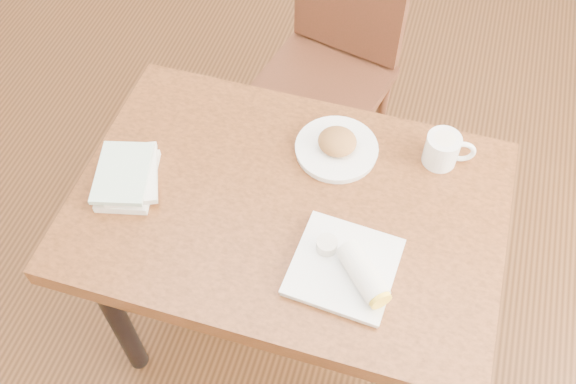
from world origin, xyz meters
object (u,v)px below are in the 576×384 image
(plate_scone, at_px, (337,146))
(plate_burrito, at_px, (350,269))
(coffee_mug, at_px, (443,149))
(book_stack, at_px, (128,176))
(chair_far, at_px, (332,56))
(table, at_px, (288,224))

(plate_scone, xyz_separation_m, plate_burrito, (0.12, -0.35, 0.00))
(coffee_mug, height_order, plate_burrito, coffee_mug)
(coffee_mug, distance_m, book_stack, 0.82)
(coffee_mug, relative_size, book_stack, 0.57)
(chair_far, distance_m, plate_scone, 0.63)
(chair_far, bearing_deg, book_stack, -112.63)
(table, relative_size, plate_scone, 4.88)
(coffee_mug, relative_size, plate_burrito, 0.53)
(chair_far, relative_size, coffee_mug, 7.17)
(chair_far, bearing_deg, plate_scone, -75.71)
(chair_far, bearing_deg, table, -84.85)
(plate_scone, bearing_deg, coffee_mug, 10.29)
(plate_burrito, bearing_deg, chair_far, 106.02)
(chair_far, xyz_separation_m, book_stack, (-0.34, -0.82, 0.23))
(book_stack, bearing_deg, plate_burrito, -9.01)
(plate_scone, distance_m, plate_burrito, 0.37)
(plate_burrito, bearing_deg, plate_scone, 108.77)
(chair_far, distance_m, coffee_mug, 0.71)
(chair_far, distance_m, book_stack, 0.92)
(table, xyz_separation_m, plate_scone, (0.08, 0.20, 0.12))
(chair_far, height_order, book_stack, chair_far)
(table, bearing_deg, chair_far, 95.15)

